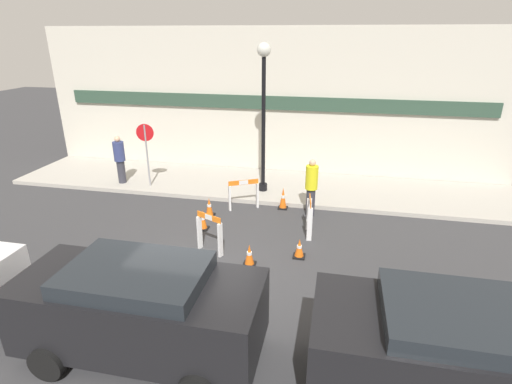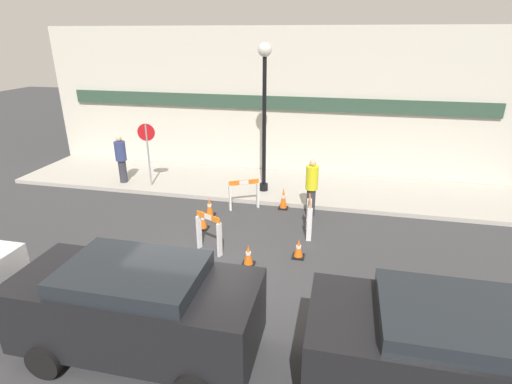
# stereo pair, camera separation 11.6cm
# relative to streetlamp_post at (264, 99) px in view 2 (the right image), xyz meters

# --- Properties ---
(ground_plane) EXTENTS (60.00, 60.00, 0.00)m
(ground_plane) POSITION_rel_streetlamp_post_xyz_m (-0.31, -5.47, -3.27)
(ground_plane) COLOR #38383A
(sidewalk_slab) EXTENTS (18.00, 3.25, 0.14)m
(sidewalk_slab) POSITION_rel_streetlamp_post_xyz_m (-0.31, 0.65, -3.20)
(sidewalk_slab) COLOR #ADA89E
(sidewalk_slab) RESTS_ON ground_plane
(storefront_facade) EXTENTS (18.00, 0.22, 5.50)m
(storefront_facade) POSITION_rel_streetlamp_post_xyz_m (-0.31, 2.35, -0.52)
(storefront_facade) COLOR beige
(storefront_facade) RESTS_ON ground_plane
(streetlamp_post) EXTENTS (0.44, 0.44, 4.85)m
(streetlamp_post) POSITION_rel_streetlamp_post_xyz_m (0.00, 0.00, 0.00)
(streetlamp_post) COLOR black
(streetlamp_post) RESTS_ON sidewalk_slab
(stop_sign) EXTENTS (0.59, 0.15, 2.23)m
(stop_sign) POSITION_rel_streetlamp_post_xyz_m (-4.06, -0.38, -1.63)
(stop_sign) COLOR gray
(stop_sign) RESTS_ON sidewalk_slab
(barricade_0) EXTENTS (0.91, 0.56, 0.97)m
(barricade_0) POSITION_rel_streetlamp_post_xyz_m (-0.36, -1.39, -2.73)
(barricade_0) COLOR white
(barricade_0) RESTS_ON ground_plane
(barricade_1) EXTENTS (0.75, 0.44, 1.06)m
(barricade_1) POSITION_rel_streetlamp_post_xyz_m (-0.56, -4.21, -2.71)
(barricade_1) COLOR white
(barricade_1) RESTS_ON ground_plane
(barricade_2) EXTENTS (0.21, 0.72, 1.11)m
(barricade_2) POSITION_rel_streetlamp_post_xyz_m (1.82, -2.75, -2.69)
(barricade_2) COLOR white
(barricade_2) RESTS_ON ground_plane
(traffic_cone_0) EXTENTS (0.30, 0.30, 0.51)m
(traffic_cone_0) POSITION_rel_streetlamp_post_xyz_m (1.69, -3.99, -3.03)
(traffic_cone_0) COLOR black
(traffic_cone_0) RESTS_ON ground_plane
(traffic_cone_1) EXTENTS (0.30, 0.30, 0.71)m
(traffic_cone_1) POSITION_rel_streetlamp_post_xyz_m (0.86, -1.09, -2.93)
(traffic_cone_1) COLOR black
(traffic_cone_1) RESTS_ON ground_plane
(traffic_cone_2) EXTENTS (0.30, 0.30, 0.56)m
(traffic_cone_2) POSITION_rel_streetlamp_post_xyz_m (0.55, -4.61, -3.00)
(traffic_cone_2) COLOR black
(traffic_cone_2) RESTS_ON ground_plane
(traffic_cone_3) EXTENTS (0.30, 0.30, 0.58)m
(traffic_cone_3) POSITION_rel_streetlamp_post_xyz_m (-1.17, -3.01, -2.99)
(traffic_cone_3) COLOR black
(traffic_cone_3) RESTS_ON ground_plane
(traffic_cone_4) EXTENTS (0.30, 0.30, 0.59)m
(traffic_cone_4) POSITION_rel_streetlamp_post_xyz_m (-1.27, -2.11, -2.99)
(traffic_cone_4) COLOR black
(traffic_cone_4) RESTS_ON ground_plane
(person_worker) EXTENTS (0.53, 0.53, 1.78)m
(person_worker) POSITION_rel_streetlamp_post_xyz_m (1.75, -1.41, -2.31)
(person_worker) COLOR #33333D
(person_worker) RESTS_ON ground_plane
(person_pedestrian) EXTENTS (0.54, 0.54, 1.73)m
(person_pedestrian) POSITION_rel_streetlamp_post_xyz_m (-5.19, -0.29, -2.21)
(person_pedestrian) COLOR #33333D
(person_pedestrian) RESTS_ON sidewalk_slab
(parked_car_1) EXTENTS (4.09, 1.86, 1.74)m
(parked_car_1) POSITION_rel_streetlamp_post_xyz_m (-0.60, -7.77, -2.29)
(parked_car_1) COLOR black
(parked_car_1) RESTS_ON ground_plane
(parked_car_2) EXTENTS (4.34, 1.98, 1.73)m
(parked_car_2) POSITION_rel_streetlamp_post_xyz_m (4.42, -7.77, -2.30)
(parked_car_2) COLOR black
(parked_car_2) RESTS_ON ground_plane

